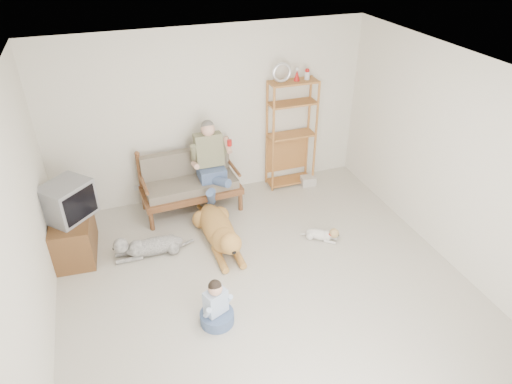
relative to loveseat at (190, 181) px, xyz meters
name	(u,v)px	position (x,y,z in m)	size (l,w,h in m)	color
floor	(273,300)	(0.48, -2.36, -0.49)	(5.50, 5.50, 0.00)	beige
ceiling	(279,85)	(0.48, -2.36, 2.21)	(5.50, 5.50, 0.00)	silver
wall_back	(211,115)	(0.48, 0.39, 0.86)	(5.00, 5.00, 0.00)	beige
wall_left	(20,259)	(-2.02, -2.36, 0.86)	(5.50, 5.50, 0.00)	beige
wall_right	(466,170)	(2.98, -2.36, 0.86)	(5.50, 5.50, 0.00)	beige
loveseat	(190,181)	(0.00, 0.00, 0.00)	(1.53, 0.77, 0.95)	brown
man	(212,174)	(0.30, -0.24, 0.18)	(0.55, 0.79, 1.27)	#4F5F91
etagere	(291,134)	(1.77, 0.19, 0.45)	(0.81, 0.35, 2.12)	#C1803C
book_stack	(308,181)	(2.05, 0.02, -0.41)	(0.25, 0.18, 0.16)	silver
tv_stand	(74,236)	(-1.74, -0.62, -0.19)	(0.57, 0.94, 0.60)	brown
crt_tv	(67,201)	(-1.71, -0.60, 0.36)	(0.75, 0.75, 0.49)	slate
wall_outlet	(138,188)	(-0.77, 0.38, -0.19)	(0.12, 0.02, 0.08)	silver
golden_retriever	(220,232)	(0.18, -1.06, -0.28)	(0.44, 1.69, 0.51)	#BC8641
shaggy_dog	(147,246)	(-0.83, -0.97, -0.35)	(1.16, 0.28, 0.34)	silver
terrier	(324,234)	(1.60, -1.47, -0.39)	(0.49, 0.42, 0.22)	silver
child	(216,308)	(-0.25, -2.45, -0.26)	(0.39, 0.39, 0.62)	#4F5F91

